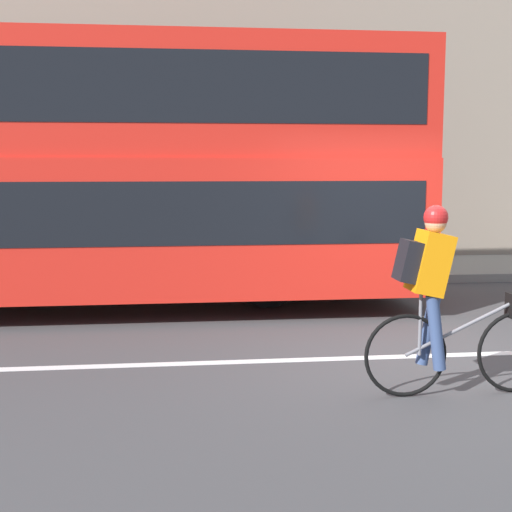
{
  "coord_description": "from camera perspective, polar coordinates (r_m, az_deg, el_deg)",
  "views": [
    {
      "loc": [
        -2.72,
        -7.02,
        2.06
      ],
      "look_at": [
        -1.82,
        0.79,
        1.04
      ],
      "focal_mm": 50.0,
      "sensor_mm": 36.0,
      "label": 1
    }
  ],
  "objects": [
    {
      "name": "cyclist_on_bike",
      "position": [
        6.49,
        14.84,
        -3.05
      ],
      "size": [
        1.79,
        0.32,
        1.7
      ],
      "color": "black",
      "rests_on": "ground_plane"
    },
    {
      "name": "bus",
      "position": [
        10.32,
        -18.65,
        7.06
      ],
      "size": [
        11.17,
        2.43,
        3.71
      ],
      "color": "black",
      "rests_on": "ground_plane"
    },
    {
      "name": "road_center_line",
      "position": [
        7.97,
        13.72,
        -7.74
      ],
      "size": [
        50.0,
        0.14,
        0.01
      ],
      "primitive_type": "cube",
      "color": "silver",
      "rests_on": "ground_plane"
    },
    {
      "name": "building_facade",
      "position": [
        14.9,
        4.23,
        18.31
      ],
      "size": [
        60.0,
        0.3,
        9.75
      ],
      "color": "gray",
      "rests_on": "ground_plane"
    },
    {
      "name": "sidewalk_curb",
      "position": [
        13.38,
        5.18,
        -1.13
      ],
      "size": [
        60.0,
        2.54,
        0.15
      ],
      "color": "gray",
      "rests_on": "ground_plane"
    },
    {
      "name": "trash_bin",
      "position": [
        13.16,
        4.58,
        0.82
      ],
      "size": [
        0.53,
        0.53,
        0.8
      ],
      "color": "#194C23",
      "rests_on": "sidewalk_curb"
    },
    {
      "name": "ground_plane",
      "position": [
        7.8,
        14.2,
        -8.11
      ],
      "size": [
        80.0,
        80.0,
        0.0
      ],
      "primitive_type": "plane",
      "color": "#424244"
    }
  ]
}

